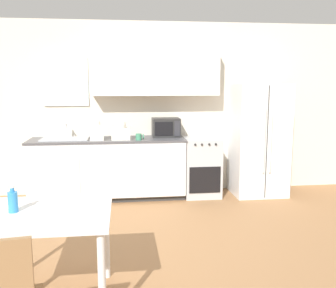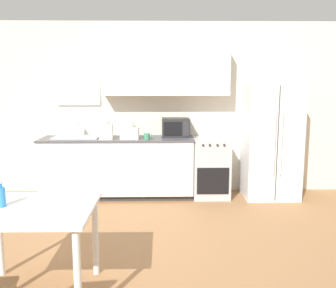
{
  "view_description": "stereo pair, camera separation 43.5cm",
  "coord_description": "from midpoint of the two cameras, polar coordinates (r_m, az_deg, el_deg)",
  "views": [
    {
      "loc": [
        -0.09,
        -3.71,
        1.75
      ],
      "look_at": [
        0.43,
        0.56,
        1.05
      ],
      "focal_mm": 40.0,
      "sensor_mm": 36.0,
      "label": 1
    },
    {
      "loc": [
        0.34,
        -3.74,
        1.75
      ],
      "look_at": [
        0.43,
        0.56,
        1.05
      ],
      "focal_mm": 40.0,
      "sensor_mm": 36.0,
      "label": 2
    }
  ],
  "objects": [
    {
      "name": "dining_table",
      "position": [
        3.18,
        -21.88,
        -11.65
      ],
      "size": [
        0.99,
        0.86,
        0.77
      ],
      "color": "white",
      "rests_on": "ground_plane"
    },
    {
      "name": "kitchen_counter",
      "position": [
        5.82,
        -11.21,
        -3.68
      ],
      "size": [
        2.33,
        0.65,
        0.93
      ],
      "color": "#333333",
      "rests_on": "ground_plane"
    },
    {
      "name": "ground_plane",
      "position": [
        4.11,
        -8.34,
        -16.03
      ],
      "size": [
        12.0,
        12.0,
        0.0
      ],
      "primitive_type": "plane",
      "color": "#9E7047"
    },
    {
      "name": "grocery_bag_1",
      "position": [
        5.59,
        -13.0,
        1.91
      ],
      "size": [
        0.2,
        0.17,
        0.31
      ],
      "rotation": [
        0.0,
        0.0,
        0.05
      ],
      "color": "silver",
      "rests_on": "kitchen_counter"
    },
    {
      "name": "oven_range",
      "position": [
        5.89,
        2.92,
        -3.48
      ],
      "size": [
        0.55,
        0.64,
        0.91
      ],
      "color": "#B7BABC",
      "rests_on": "ground_plane"
    },
    {
      "name": "wall_back",
      "position": [
        5.97,
        -7.48,
        6.43
      ],
      "size": [
        12.0,
        0.38,
        2.7
      ],
      "color": "beige",
      "rests_on": "ground_plane"
    },
    {
      "name": "kitchen_sink",
      "position": [
        5.82,
        -17.5,
        0.81
      ],
      "size": [
        0.68,
        0.4,
        0.22
      ],
      "color": "#B7BABC",
      "rests_on": "kitchen_counter"
    },
    {
      "name": "microwave",
      "position": [
        5.83,
        -2.46,
        2.53
      ],
      "size": [
        0.42,
        0.35,
        0.29
      ],
      "color": "#282828",
      "rests_on": "kitchen_counter"
    },
    {
      "name": "coffee_mug",
      "position": [
        5.53,
        -6.67,
        1.09
      ],
      "size": [
        0.12,
        0.09,
        0.09
      ],
      "color": "#3F8C66",
      "rests_on": "kitchen_counter"
    },
    {
      "name": "refrigerator",
      "position": [
        6.01,
        11.66,
        0.67
      ],
      "size": [
        0.81,
        0.73,
        1.75
      ],
      "color": "white",
      "rests_on": "ground_plane"
    },
    {
      "name": "drink_bottle",
      "position": [
        3.21,
        -26.25,
        -7.87
      ],
      "size": [
        0.07,
        0.07,
        0.21
      ],
      "color": "#338CD8",
      "rests_on": "dining_table"
    },
    {
      "name": "grocery_bag_0",
      "position": [
        5.61,
        -9.42,
        1.85
      ],
      "size": [
        0.27,
        0.23,
        0.28
      ],
      "rotation": [
        0.0,
        0.0,
        -0.0
      ],
      "color": "silver",
      "rests_on": "kitchen_counter"
    }
  ]
}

